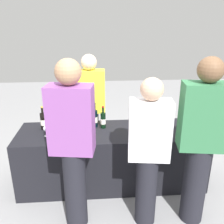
# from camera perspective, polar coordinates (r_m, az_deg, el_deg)

# --- Properties ---
(ground_plane) EXTENTS (12.00, 12.00, 0.00)m
(ground_plane) POSITION_cam_1_polar(r_m,az_deg,el_deg) (3.40, 0.00, -15.88)
(ground_plane) COLOR gray
(tasting_table) EXTENTS (2.33, 0.71, 0.74)m
(tasting_table) POSITION_cam_1_polar(r_m,az_deg,el_deg) (3.20, 0.00, -10.50)
(tasting_table) COLOR black
(tasting_table) RESTS_ON ground_plane
(wine_bottle_0) EXTENTS (0.07, 0.07, 0.30)m
(wine_bottle_0) POSITION_cam_1_polar(r_m,az_deg,el_deg) (3.15, -15.90, -2.06)
(wine_bottle_0) COLOR black
(wine_bottle_0) RESTS_ON tasting_table
(wine_bottle_1) EXTENTS (0.07, 0.07, 0.32)m
(wine_bottle_1) POSITION_cam_1_polar(r_m,az_deg,el_deg) (3.13, -7.31, -1.46)
(wine_bottle_1) COLOR black
(wine_bottle_1) RESTS_ON tasting_table
(wine_bottle_2) EXTENTS (0.07, 0.07, 0.32)m
(wine_bottle_2) POSITION_cam_1_polar(r_m,az_deg,el_deg) (3.11, -4.10, -1.48)
(wine_bottle_2) COLOR black
(wine_bottle_2) RESTS_ON tasting_table
(wine_bottle_3) EXTENTS (0.07, 0.07, 0.29)m
(wine_bottle_3) POSITION_cam_1_polar(r_m,az_deg,el_deg) (3.07, -2.10, -1.94)
(wine_bottle_3) COLOR black
(wine_bottle_3) RESTS_ON tasting_table
(wine_bottle_4) EXTENTS (0.07, 0.07, 0.30)m
(wine_bottle_4) POSITION_cam_1_polar(r_m,az_deg,el_deg) (3.19, 8.21, -1.27)
(wine_bottle_4) COLOR black
(wine_bottle_4) RESTS_ON tasting_table
(wine_glass_0) EXTENTS (0.07, 0.07, 0.13)m
(wine_glass_0) POSITION_cam_1_polar(r_m,az_deg,el_deg) (2.95, -15.26, -3.86)
(wine_glass_0) COLOR silver
(wine_glass_0) RESTS_ON tasting_table
(wine_glass_1) EXTENTS (0.07, 0.07, 0.13)m
(wine_glass_1) POSITION_cam_1_polar(r_m,az_deg,el_deg) (2.85, -13.82, -4.65)
(wine_glass_1) COLOR silver
(wine_glass_1) RESTS_ON tasting_table
(wine_glass_2) EXTENTS (0.07, 0.07, 0.13)m
(wine_glass_2) POSITION_cam_1_polar(r_m,az_deg,el_deg) (2.87, -11.58, -4.23)
(wine_glass_2) COLOR silver
(wine_glass_2) RESTS_ON tasting_table
(wine_glass_3) EXTENTS (0.07, 0.07, 0.13)m
(wine_glass_3) POSITION_cam_1_polar(r_m,az_deg,el_deg) (2.87, -9.00, -4.07)
(wine_glass_3) COLOR silver
(wine_glass_3) RESTS_ON tasting_table
(wine_glass_4) EXTENTS (0.07, 0.07, 0.15)m
(wine_glass_4) POSITION_cam_1_polar(r_m,az_deg,el_deg) (2.90, 6.33, -3.38)
(wine_glass_4) COLOR silver
(wine_glass_4) RESTS_ON tasting_table
(wine_glass_5) EXTENTS (0.06, 0.06, 0.14)m
(wine_glass_5) POSITION_cam_1_polar(r_m,az_deg,el_deg) (2.91, 10.64, -3.74)
(wine_glass_5) COLOR silver
(wine_glass_5) RESTS_ON tasting_table
(ice_bucket) EXTENTS (0.19, 0.19, 0.18)m
(ice_bucket) POSITION_cam_1_polar(r_m,az_deg,el_deg) (3.08, -13.12, -2.69)
(ice_bucket) COLOR silver
(ice_bucket) RESTS_ON tasting_table
(server_pouring) EXTENTS (0.43, 0.24, 1.62)m
(server_pouring) POSITION_cam_1_polar(r_m,az_deg,el_deg) (3.51, -5.14, 1.24)
(server_pouring) COLOR black
(server_pouring) RESTS_ON ground_plane
(guest_0) EXTENTS (0.44, 0.28, 1.73)m
(guest_0) POSITION_cam_1_polar(r_m,az_deg,el_deg) (2.33, -9.28, -7.23)
(guest_0) COLOR black
(guest_0) RESTS_ON ground_plane
(guest_1) EXTENTS (0.42, 0.27, 1.56)m
(guest_1) POSITION_cam_1_polar(r_m,az_deg,el_deg) (2.39, 8.57, -9.05)
(guest_1) COLOR black
(guest_1) RESTS_ON ground_plane
(guest_2) EXTENTS (0.47, 0.30, 1.74)m
(guest_2) POSITION_cam_1_polar(r_m,az_deg,el_deg) (2.50, 20.17, -6.28)
(guest_2) COLOR black
(guest_2) RESTS_ON ground_plane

